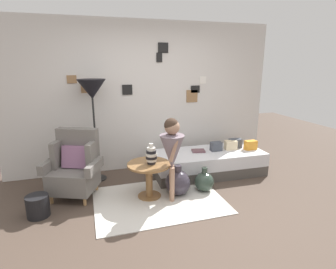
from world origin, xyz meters
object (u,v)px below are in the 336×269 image
magazine_basket (38,206)px  armchair (75,167)px  vase_striped (151,155)px  person_child (172,149)px  demijohn_far (204,182)px  side_table (149,173)px  demijohn_near (178,182)px  floor_lamp (92,93)px  daybed (208,163)px  book_on_daybed (198,151)px

magazine_basket → armchair: bearing=45.6°
vase_striped → person_child: size_ratio=0.25×
vase_striped → demijohn_far: size_ratio=0.78×
side_table → demijohn_near: (0.42, -0.05, -0.19)m
vase_striped → floor_lamp: size_ratio=0.18×
daybed → person_child: size_ratio=1.61×
book_on_daybed → demijohn_far: size_ratio=0.58×
armchair → side_table: 1.08m
daybed → vase_striped: 1.35m
side_table → floor_lamp: 1.53m
vase_striped → demijohn_near: vase_striped is taller
side_table → book_on_daybed: size_ratio=2.80×
side_table → book_on_daybed: (1.02, 0.60, 0.04)m
daybed → side_table: side_table is taller
side_table → demijohn_near: size_ratio=1.35×
vase_striped → demijohn_far: (0.80, -0.05, -0.49)m
demijohn_far → book_on_daybed: bearing=74.7°
floor_lamp → magazine_basket: (-0.79, -0.95, -1.30)m
daybed → side_table: (-1.18, -0.54, 0.18)m
person_child → side_table: bearing=147.7°
vase_striped → book_on_daybed: 1.18m
daybed → book_on_daybed: bearing=161.8°
demijohn_near → demijohn_far: (0.42, -0.02, -0.04)m
book_on_daybed → demijohn_far: (-0.18, -0.66, -0.26)m
side_table → armchair: bearing=159.1°
person_child → demijohn_far: 0.83m
side_table → book_on_daybed: 1.18m
daybed → demijohn_far: bearing=-119.7°
vase_striped → demijohn_near: 0.59m
daybed → floor_lamp: 2.26m
side_table → daybed: bearing=24.6°
armchair → book_on_daybed: 2.04m
person_child → demijohn_near: (0.14, 0.13, -0.58)m
vase_striped → person_child: (0.25, -0.16, 0.13)m
floor_lamp → person_child: floor_lamp is taller
vase_striped → book_on_daybed: size_ratio=1.35×
demijohn_far → magazine_basket: size_ratio=1.36×
book_on_daybed → demijohn_near: bearing=-132.7°
demijohn_near → magazine_basket: size_ratio=1.63×
daybed → magazine_basket: bearing=-166.6°
daybed → demijohn_near: demijohn_near is taller
daybed → magazine_basket: 2.73m
demijohn_far → floor_lamp: bearing=148.6°
daybed → demijohn_far: 0.70m
person_child → demijohn_near: bearing=43.9°
magazine_basket → demijohn_near: bearing=1.1°
floor_lamp → vase_striped: bearing=-50.9°
daybed → vase_striped: (-1.15, -0.56, 0.44)m
vase_striped → floor_lamp: bearing=129.1°
daybed → demijohn_far: size_ratio=5.06×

